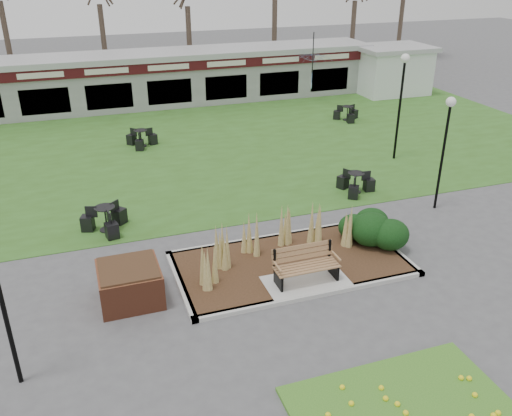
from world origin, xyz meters
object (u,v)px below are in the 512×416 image
object	(u,v)px
bistro_set_c	(141,141)
patio_umbrella	(312,71)
bistro_set_d	(347,115)
brick_planter	(130,283)
park_bench	(305,264)
service_hut	(392,69)
lamp_post_mid_right	(447,129)
lamp_post_far_right	(402,84)
bistro_set_a	(106,222)
bistro_set_b	(355,186)
food_pavilion	(164,78)

from	to	relation	value
bistro_set_c	patio_umbrella	xyz separation A→B (m)	(10.43, 4.76, 1.50)
bistro_set_d	patio_umbrella	size ratio (longest dim) A/B	0.48
brick_planter	bistro_set_d	world-z (taller)	brick_planter
park_bench	bistro_set_c	bearing A→B (deg)	100.98
service_hut	lamp_post_mid_right	world-z (taller)	lamp_post_mid_right
service_hut	lamp_post_mid_right	size ratio (longest dim) A/B	1.15
brick_planter	bistro_set_c	distance (m)	11.94
service_hut	lamp_post_far_right	bearing A→B (deg)	-120.75
park_bench	bistro_set_c	distance (m)	12.77
bistro_set_a	bistro_set_c	world-z (taller)	bistro_set_a
bistro_set_a	bistro_set_b	world-z (taller)	bistro_set_a
park_bench	bistro_set_c	xyz separation A→B (m)	(-2.43, 12.53, -0.32)
brick_planter	lamp_post_far_right	world-z (taller)	lamp_post_far_right
park_bench	lamp_post_mid_right	bearing A→B (deg)	24.87
lamp_post_far_right	patio_umbrella	world-z (taller)	lamp_post_far_right
bistro_set_d	lamp_post_mid_right	bearing A→B (deg)	-101.56
patio_umbrella	bistro_set_d	bearing A→B (deg)	-87.19
service_hut	patio_umbrella	world-z (taller)	service_hut
brick_planter	bistro_set_b	world-z (taller)	brick_planter
brick_planter	bistro_set_a	world-z (taller)	brick_planter
bistro_set_a	brick_planter	bearing A→B (deg)	-86.63
bistro_set_b	service_hut	bearing A→B (deg)	53.95
service_hut	bistro_set_d	distance (m)	7.06
service_hut	lamp_post_far_right	xyz separation A→B (m)	(-6.12, -10.28, 1.70)
service_hut	brick_planter	bearing A→B (deg)	-136.48
bistro_set_d	brick_planter	bearing A→B (deg)	-135.25
bistro_set_a	park_bench	bearing A→B (deg)	-45.71
park_bench	lamp_post_mid_right	xyz separation A→B (m)	(6.07, 2.81, 2.20)
service_hut	lamp_post_far_right	world-z (taller)	lamp_post_far_right
bistro_set_c	brick_planter	bearing A→B (deg)	-99.48
lamp_post_mid_right	bistro_set_c	world-z (taller)	lamp_post_mid_right
lamp_post_far_right	bistro_set_d	world-z (taller)	lamp_post_far_right
lamp_post_mid_right	bistro_set_a	size ratio (longest dim) A/B	2.59
bistro_set_a	food_pavilion	bearing A→B (deg)	72.79
lamp_post_far_right	bistro_set_c	size ratio (longest dim) A/B	3.17
food_pavilion	bistro_set_a	bearing A→B (deg)	-107.21
bistro_set_b	bistro_set_c	distance (m)	10.09
lamp_post_far_right	bistro_set_d	distance (m)	6.50
food_pavilion	service_hut	distance (m)	13.64
lamp_post_mid_right	bistro_set_a	world-z (taller)	lamp_post_mid_right
park_bench	lamp_post_far_right	distance (m)	10.81
bistro_set_a	bistro_set_c	size ratio (longest dim) A/B	1.08
lamp_post_mid_right	bistro_set_c	bearing A→B (deg)	131.17
park_bench	bistro_set_b	size ratio (longest dim) A/B	1.21
patio_umbrella	park_bench	bearing A→B (deg)	-114.83
food_pavilion	bistro_set_d	xyz separation A→B (m)	(8.20, -6.47, -1.21)
park_bench	food_pavilion	distance (m)	19.73
food_pavilion	bistro_set_c	size ratio (longest dim) A/B	18.00
lamp_post_mid_right	lamp_post_far_right	distance (m)	4.85
lamp_post_far_right	bistro_set_a	xyz separation A→B (m)	(-12.02, -2.72, -2.87)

